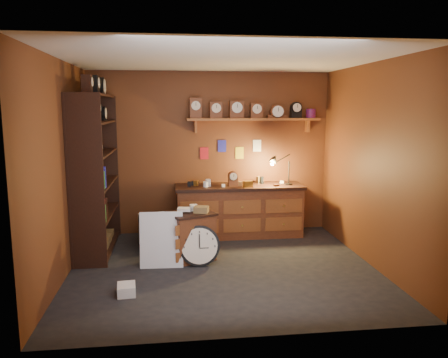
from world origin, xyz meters
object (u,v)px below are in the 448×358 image
(workbench, at_px, (239,208))
(low_cabinet, at_px, (192,234))
(big_round_clock, at_px, (199,246))
(shelving_unit, at_px, (93,167))

(workbench, xyz_separation_m, low_cabinet, (-0.85, -1.07, -0.10))
(low_cabinet, bearing_deg, big_round_clock, -92.79)
(big_round_clock, bearing_deg, low_cabinet, 109.63)
(low_cabinet, distance_m, big_round_clock, 0.29)
(low_cabinet, height_order, big_round_clock, low_cabinet)
(big_round_clock, bearing_deg, shelving_unit, 150.59)
(shelving_unit, height_order, low_cabinet, shelving_unit)
(shelving_unit, height_order, big_round_clock, shelving_unit)
(shelving_unit, distance_m, big_round_clock, 1.97)
(shelving_unit, distance_m, low_cabinet, 1.75)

